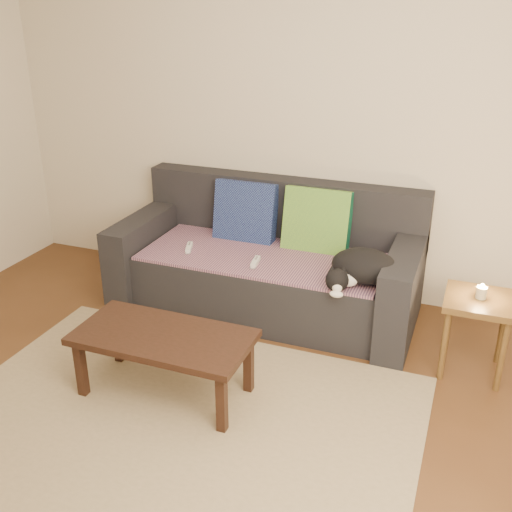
# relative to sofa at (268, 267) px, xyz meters

# --- Properties ---
(ground) EXTENTS (4.50, 4.50, 0.00)m
(ground) POSITION_rel_sofa_xyz_m (0.00, -1.57, -0.31)
(ground) COLOR brown
(ground) RESTS_ON ground
(back_wall) EXTENTS (4.50, 0.04, 2.60)m
(back_wall) POSITION_rel_sofa_xyz_m (0.00, 0.43, 0.99)
(back_wall) COLOR beige
(back_wall) RESTS_ON ground
(sofa) EXTENTS (2.10, 0.94, 0.87)m
(sofa) POSITION_rel_sofa_xyz_m (0.00, 0.00, 0.00)
(sofa) COLOR #232328
(sofa) RESTS_ON ground
(throw_blanket) EXTENTS (1.66, 0.74, 0.02)m
(throw_blanket) POSITION_rel_sofa_xyz_m (0.00, -0.09, 0.12)
(throw_blanket) COLOR #43294D
(throw_blanket) RESTS_ON sofa
(cushion_navy) EXTENTS (0.46, 0.20, 0.47)m
(cushion_navy) POSITION_rel_sofa_xyz_m (-0.24, 0.17, 0.32)
(cushion_navy) COLOR #101344
(cushion_navy) RESTS_ON throw_blanket
(cushion_green) EXTENTS (0.47, 0.22, 0.48)m
(cushion_green) POSITION_rel_sofa_xyz_m (0.30, 0.17, 0.32)
(cushion_green) COLOR #0C523A
(cushion_green) RESTS_ON throw_blanket
(cat) EXTENTS (0.52, 0.49, 0.22)m
(cat) POSITION_rel_sofa_xyz_m (0.72, -0.30, 0.23)
(cat) COLOR black
(cat) RESTS_ON throw_blanket
(wii_remote_a) EXTENTS (0.08, 0.15, 0.03)m
(wii_remote_a) POSITION_rel_sofa_xyz_m (-0.52, -0.19, 0.15)
(wii_remote_a) COLOR white
(wii_remote_a) RESTS_ON throw_blanket
(wii_remote_b) EXTENTS (0.06, 0.15, 0.03)m
(wii_remote_b) POSITION_rel_sofa_xyz_m (0.00, -0.26, 0.15)
(wii_remote_b) COLOR white
(wii_remote_b) RESTS_ON throw_blanket
(side_table) EXTENTS (0.39, 0.39, 0.49)m
(side_table) POSITION_rel_sofa_xyz_m (1.42, -0.34, 0.09)
(side_table) COLOR brown
(side_table) RESTS_ON ground
(candle) EXTENTS (0.06, 0.06, 0.09)m
(candle) POSITION_rel_sofa_xyz_m (1.42, -0.34, 0.22)
(candle) COLOR beige
(candle) RESTS_ON side_table
(rug) EXTENTS (2.50, 1.80, 0.01)m
(rug) POSITION_rel_sofa_xyz_m (0.00, -1.42, -0.30)
(rug) COLOR tan
(rug) RESTS_ON ground
(coffee_table) EXTENTS (0.97, 0.49, 0.39)m
(coffee_table) POSITION_rel_sofa_xyz_m (-0.17, -1.21, 0.03)
(coffee_table) COLOR black
(coffee_table) RESTS_ON rug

